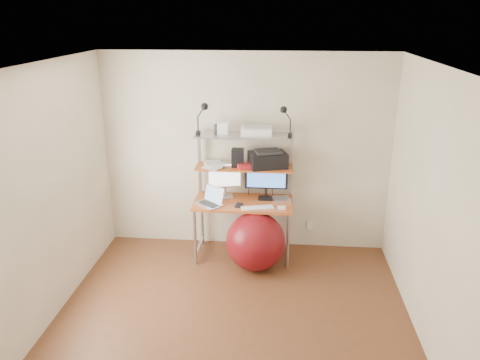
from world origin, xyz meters
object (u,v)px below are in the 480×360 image
at_px(monitor_black, 266,178).
at_px(exercise_ball, 256,241).
at_px(printer, 268,159).
at_px(monitor_silver, 225,177).
at_px(laptop, 211,201).

relative_size(monitor_black, exercise_ball, 0.74).
bearing_deg(exercise_ball, printer, 75.24).
bearing_deg(printer, monitor_silver, 162.25).
bearing_deg(exercise_ball, monitor_black, 76.83).
relative_size(monitor_black, laptop, 1.33).
relative_size(monitor_silver, printer, 0.95).
distance_m(monitor_silver, monitor_black, 0.51).
distance_m(monitor_silver, printer, 0.58).
distance_m(laptop, printer, 0.84).
relative_size(monitor_silver, exercise_ball, 0.68).
height_order(monitor_black, printer, printer).
xyz_separation_m(laptop, printer, (0.66, 0.25, 0.46)).
bearing_deg(laptop, monitor_silver, 102.46).
xyz_separation_m(monitor_silver, printer, (0.53, -0.01, 0.25)).
height_order(monitor_black, exercise_ball, monitor_black).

